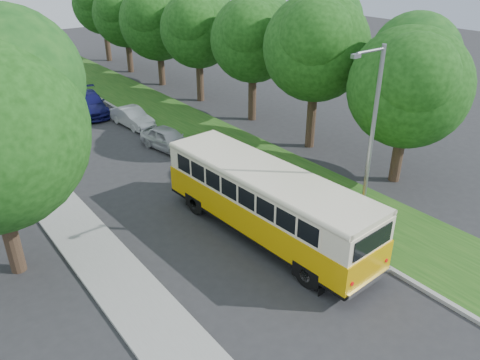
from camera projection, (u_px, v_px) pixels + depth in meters
ground at (240, 248)px, 18.98m from camera, size 120.00×120.00×0.00m
curb at (236, 179)px, 24.45m from camera, size 0.20×70.00×0.15m
grass_verge at (270, 168)px, 25.73m from camera, size 4.50×70.00×0.13m
sidewalk at (79, 233)px, 19.88m from camera, size 2.20×70.00×0.12m
treeline at (112, 32)px, 30.78m from camera, size 24.27×41.91×9.46m
lamppost_near at (370, 143)px, 17.54m from camera, size 1.71×0.16×8.00m
warning_sign at (31, 146)px, 24.25m from camera, size 0.56×0.10×2.50m
vintage_bus at (266, 204)px, 19.15m from camera, size 3.23×10.50×3.08m
car_silver at (168, 139)px, 27.88m from camera, size 2.26×4.18×1.35m
car_white at (132, 117)px, 31.57m from camera, size 1.68×3.91×1.25m
car_blue at (89, 103)px, 33.87m from camera, size 3.11×5.54×1.52m
car_grey at (67, 82)px, 39.50m from camera, size 3.30×5.03×1.28m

